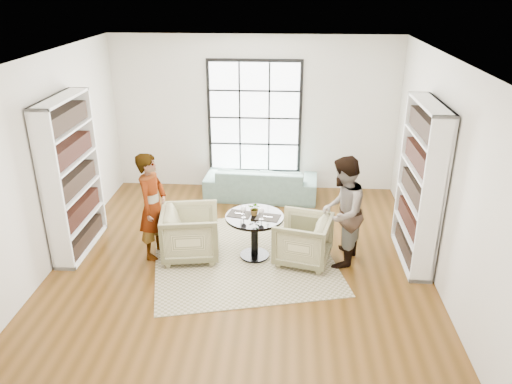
# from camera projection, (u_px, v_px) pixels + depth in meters

# --- Properties ---
(ground) EXTENTS (6.00, 6.00, 0.00)m
(ground) POSITION_uv_depth(u_px,v_px,m) (241.00, 262.00, 7.49)
(ground) COLOR brown
(room_shell) EXTENTS (6.00, 6.01, 6.00)m
(room_shell) POSITION_uv_depth(u_px,v_px,m) (244.00, 171.00, 7.49)
(room_shell) COLOR silver
(room_shell) RESTS_ON ground
(rug) EXTENTS (3.19, 3.19, 0.01)m
(rug) POSITION_uv_depth(u_px,v_px,m) (243.00, 256.00, 7.67)
(rug) COLOR tan
(rug) RESTS_ON ground
(pedestal_table) EXTENTS (0.87, 0.87, 0.69)m
(pedestal_table) POSITION_uv_depth(u_px,v_px,m) (255.00, 227.00, 7.45)
(pedestal_table) COLOR black
(pedestal_table) RESTS_ON ground
(sofa) EXTENTS (2.18, 0.95, 0.62)m
(sofa) POSITION_uv_depth(u_px,v_px,m) (261.00, 182.00, 9.61)
(sofa) COLOR slate
(sofa) RESTS_ON ground
(armchair_left) EXTENTS (0.97, 0.95, 0.78)m
(armchair_left) POSITION_uv_depth(u_px,v_px,m) (191.00, 233.00, 7.53)
(armchair_left) COLOR #C7BF8E
(armchair_left) RESTS_ON ground
(armchair_right) EXTENTS (0.96, 0.94, 0.72)m
(armchair_right) POSITION_uv_depth(u_px,v_px,m) (303.00, 240.00, 7.40)
(armchair_right) COLOR tan
(armchair_right) RESTS_ON ground
(person_left) EXTENTS (0.50, 0.66, 1.65)m
(person_left) POSITION_uv_depth(u_px,v_px,m) (153.00, 206.00, 7.39)
(person_left) COLOR gray
(person_left) RESTS_ON ground
(person_right) EXTENTS (0.85, 0.96, 1.66)m
(person_right) POSITION_uv_depth(u_px,v_px,m) (342.00, 212.00, 7.18)
(person_right) COLOR gray
(person_right) RESTS_ON ground
(placemat_left) EXTENTS (0.39, 0.33, 0.01)m
(placemat_left) POSITION_uv_depth(u_px,v_px,m) (240.00, 214.00, 7.42)
(placemat_left) COLOR black
(placemat_left) RESTS_ON pedestal_table
(placemat_right) EXTENTS (0.39, 0.33, 0.01)m
(placemat_right) POSITION_uv_depth(u_px,v_px,m) (268.00, 217.00, 7.33)
(placemat_right) COLOR black
(placemat_right) RESTS_ON pedestal_table
(cutlery_left) EXTENTS (0.18, 0.24, 0.01)m
(cutlery_left) POSITION_uv_depth(u_px,v_px,m) (240.00, 214.00, 7.42)
(cutlery_left) COLOR silver
(cutlery_left) RESTS_ON placemat_left
(cutlery_right) EXTENTS (0.18, 0.24, 0.01)m
(cutlery_right) POSITION_uv_depth(u_px,v_px,m) (268.00, 217.00, 7.32)
(cutlery_right) COLOR silver
(cutlery_right) RESTS_ON placemat_right
(wine_glass_left) EXTENTS (0.08, 0.08, 0.19)m
(wine_glass_left) POSITION_uv_depth(u_px,v_px,m) (243.00, 210.00, 7.26)
(wine_glass_left) COLOR silver
(wine_glass_left) RESTS_ON pedestal_table
(wine_glass_right) EXTENTS (0.09, 0.09, 0.19)m
(wine_glass_right) POSITION_uv_depth(u_px,v_px,m) (261.00, 211.00, 7.21)
(wine_glass_right) COLOR silver
(wine_glass_right) RESTS_ON pedestal_table
(flower_centerpiece) EXTENTS (0.23, 0.21, 0.21)m
(flower_centerpiece) POSITION_uv_depth(u_px,v_px,m) (255.00, 209.00, 7.36)
(flower_centerpiece) COLOR gray
(flower_centerpiece) RESTS_ON pedestal_table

